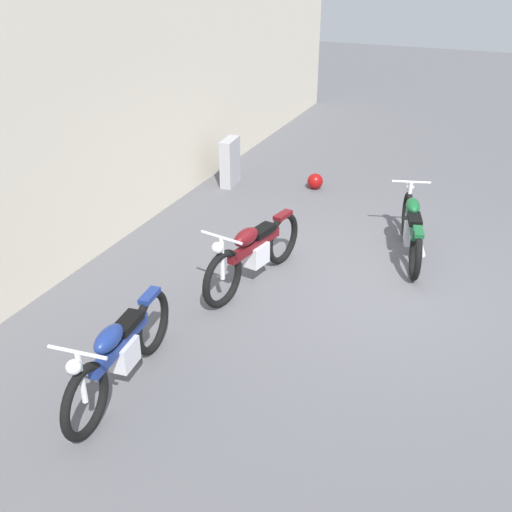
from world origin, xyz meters
The scene contains 7 objects.
ground_plane centered at (0.00, 0.00, 0.00)m, with size 40.00×40.00×0.00m, color #56565B.
building_wall centered at (0.00, 3.74, 1.79)m, with size 18.00×0.30×3.59m, color beige.
stone_marker centered at (2.44, 3.09, 0.42)m, with size 0.54×0.20×0.84m, color #9E9EA3.
helmet centered at (2.84, 1.60, 0.14)m, with size 0.28×0.28×0.28m, color maroon.
motorcycle_maroon centered at (-0.66, 1.28, 0.45)m, with size 2.04×0.65×0.93m.
motorcycle_green centered at (0.91, -0.42, 0.42)m, with size 1.91×0.74×0.88m.
motorcycle_blue centered at (-3.08, 1.63, 0.43)m, with size 2.00×0.56×0.90m.
Camera 1 is at (-6.88, -1.43, 3.93)m, focal length 42.39 mm.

